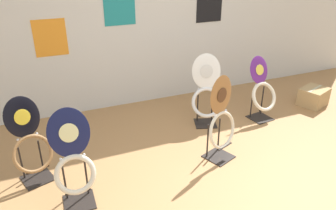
{
  "coord_description": "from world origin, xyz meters",
  "views": [
    {
      "loc": [
        -1.62,
        -1.98,
        2.12
      ],
      "look_at": [
        -0.34,
        1.05,
        0.55
      ],
      "focal_mm": 35.0,
      "sensor_mm": 36.0,
      "label": 1
    }
  ],
  "objects_px": {
    "toilet_seat_display_jazz_black": "(30,144)",
    "toilet_seat_display_navy_moon": "(74,164)",
    "toilet_seat_display_purple_note": "(262,91)",
    "toilet_seat_display_woodgrain": "(221,123)",
    "toilet_seat_display_white_plain": "(206,95)",
    "storage_box": "(313,97)"
  },
  "relations": [
    {
      "from": "toilet_seat_display_woodgrain",
      "to": "toilet_seat_display_navy_moon",
      "type": "bearing_deg",
      "value": -175.82
    },
    {
      "from": "toilet_seat_display_jazz_black",
      "to": "toilet_seat_display_navy_moon",
      "type": "distance_m",
      "value": 0.62
    },
    {
      "from": "toilet_seat_display_jazz_black",
      "to": "toilet_seat_display_white_plain",
      "type": "xyz_separation_m",
      "value": [
        2.16,
        0.37,
        0.01
      ]
    },
    {
      "from": "toilet_seat_display_purple_note",
      "to": "toilet_seat_display_navy_moon",
      "type": "height_order",
      "value": "toilet_seat_display_navy_moon"
    },
    {
      "from": "storage_box",
      "to": "toilet_seat_display_navy_moon",
      "type": "bearing_deg",
      "value": -167.98
    },
    {
      "from": "toilet_seat_display_jazz_black",
      "to": "toilet_seat_display_navy_moon",
      "type": "xyz_separation_m",
      "value": [
        0.34,
        -0.52,
        0.01
      ]
    },
    {
      "from": "toilet_seat_display_white_plain",
      "to": "toilet_seat_display_navy_moon",
      "type": "bearing_deg",
      "value": -153.98
    },
    {
      "from": "toilet_seat_display_white_plain",
      "to": "toilet_seat_display_purple_note",
      "type": "distance_m",
      "value": 0.78
    },
    {
      "from": "toilet_seat_display_white_plain",
      "to": "storage_box",
      "type": "bearing_deg",
      "value": -4.0
    },
    {
      "from": "toilet_seat_display_woodgrain",
      "to": "toilet_seat_display_navy_moon",
      "type": "xyz_separation_m",
      "value": [
        -1.57,
        -0.11,
        -0.02
      ]
    },
    {
      "from": "toilet_seat_display_navy_moon",
      "to": "storage_box",
      "type": "xyz_separation_m",
      "value": [
        3.58,
        0.76,
        -0.29
      ]
    },
    {
      "from": "toilet_seat_display_white_plain",
      "to": "toilet_seat_display_navy_moon",
      "type": "height_order",
      "value": "toilet_seat_display_white_plain"
    },
    {
      "from": "toilet_seat_display_jazz_black",
      "to": "toilet_seat_display_navy_moon",
      "type": "bearing_deg",
      "value": -56.48
    },
    {
      "from": "toilet_seat_display_jazz_black",
      "to": "toilet_seat_display_woodgrain",
      "type": "distance_m",
      "value": 1.96
    },
    {
      "from": "toilet_seat_display_white_plain",
      "to": "toilet_seat_display_woodgrain",
      "type": "xyz_separation_m",
      "value": [
        -0.25,
        -0.77,
        0.02
      ]
    },
    {
      "from": "toilet_seat_display_white_plain",
      "to": "toilet_seat_display_navy_moon",
      "type": "relative_size",
      "value": 1.02
    },
    {
      "from": "toilet_seat_display_purple_note",
      "to": "toilet_seat_display_woodgrain",
      "type": "distance_m",
      "value": 1.18
    },
    {
      "from": "toilet_seat_display_jazz_black",
      "to": "toilet_seat_display_purple_note",
      "type": "xyz_separation_m",
      "value": [
        2.92,
        0.21,
        -0.0
      ]
    },
    {
      "from": "toilet_seat_display_white_plain",
      "to": "toilet_seat_display_purple_note",
      "type": "height_order",
      "value": "toilet_seat_display_white_plain"
    },
    {
      "from": "toilet_seat_display_navy_moon",
      "to": "toilet_seat_display_jazz_black",
      "type": "bearing_deg",
      "value": 123.52
    },
    {
      "from": "toilet_seat_display_purple_note",
      "to": "toilet_seat_display_woodgrain",
      "type": "xyz_separation_m",
      "value": [
        -1.01,
        -0.61,
        0.03
      ]
    },
    {
      "from": "toilet_seat_display_purple_note",
      "to": "toilet_seat_display_woodgrain",
      "type": "bearing_deg",
      "value": -148.71
    }
  ]
}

